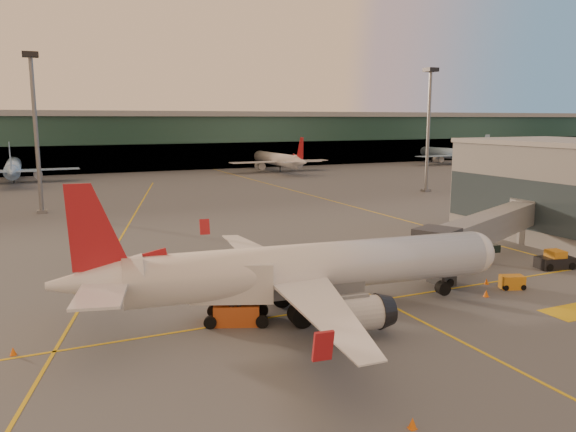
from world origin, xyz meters
name	(u,v)px	position (x,y,z in m)	size (l,w,h in m)	color
ground	(361,329)	(0.00, 0.00, 0.00)	(600.00, 600.00, 0.00)	#4C4F54
taxi_markings	(145,230)	(-7.32, 44.49, 0.01)	(100.12, 173.00, 0.01)	gold
terminal	(107,141)	(0.00, 141.79, 8.76)	(400.00, 20.00, 17.60)	#19382D
gate_building	(562,188)	(41.93, 17.93, 6.29)	(18.40, 22.40, 12.60)	slate
mast_west_near	(35,121)	(-20.00, 66.00, 14.86)	(2.40, 2.40, 25.60)	slate
mast_east_near	(429,121)	(55.00, 62.00, 14.86)	(2.40, 2.40, 25.60)	slate
distant_aircraft_row	(32,182)	(-21.00, 118.00, 0.00)	(290.00, 34.00, 13.00)	#8AB5E7
main_airplane	(301,270)	(-2.67, 4.72, 3.56)	(36.31, 32.81, 10.96)	white
jet_bridge	(494,226)	(23.73, 11.22, 3.82)	(27.04, 14.73, 5.56)	slate
catering_truck	(233,288)	(-8.07, 5.20, 2.71)	(6.69, 4.78, 4.77)	#B74C1A
gpu_cart	(512,282)	(17.75, 2.72, 0.60)	(2.39, 1.89, 1.22)	orange
pushback_tug	(555,261)	(27.26, 6.10, 0.77)	(4.02, 2.70, 1.90)	black
cone_nose	(486,281)	(16.67, 4.75, 0.27)	(0.44, 0.44, 0.56)	orange
cone_tail	(13,351)	(-23.17, 5.54, 0.26)	(0.43, 0.43, 0.55)	orange
cone_wing_right	(412,423)	(-4.92, -12.59, 0.28)	(0.46, 0.46, 0.58)	orange
cone_wing_left	(207,260)	(-4.64, 23.56, 0.24)	(0.39, 0.39, 0.49)	orange
cone_fwd	(486,293)	(13.90, 1.91, 0.30)	(0.48, 0.48, 0.61)	orange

